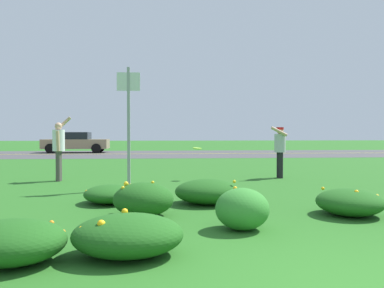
{
  "coord_description": "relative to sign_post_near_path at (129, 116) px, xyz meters",
  "views": [
    {
      "loc": [
        -1.81,
        -3.0,
        1.37
      ],
      "look_at": [
        -0.9,
        8.54,
        1.06
      ],
      "focal_mm": 37.6,
      "sensor_mm": 36.0,
      "label": 1
    }
  ],
  "objects": [
    {
      "name": "daylily_clump_front_left",
      "position": [
        -0.8,
        -5.53,
        -1.55
      ],
      "size": [
        1.14,
        1.01,
        0.46
      ],
      "color": "#1E5619",
      "rests_on": "ground"
    },
    {
      "name": "frisbee_lime",
      "position": [
        1.85,
        1.93,
        -0.86
      ],
      "size": [
        0.26,
        0.26,
        0.07
      ],
      "color": "#8CD133"
    },
    {
      "name": "car_tan_center_left",
      "position": [
        -5.22,
        19.1,
        -1.04
      ],
      "size": [
        4.5,
        2.0,
        1.45
      ],
      "color": "#937F60",
      "rests_on": "ground"
    },
    {
      "name": "ground_plane",
      "position": [
        2.58,
        5.01,
        -1.78
      ],
      "size": [
        120.0,
        120.0,
        0.0
      ],
      "primitive_type": "plane",
      "color": "#26601E"
    },
    {
      "name": "highway_strip",
      "position": [
        2.58,
        16.89,
        -1.78
      ],
      "size": [
        120.0,
        9.82,
        0.01
      ],
      "primitive_type": "cube",
      "color": "#424244",
      "rests_on": "ground"
    },
    {
      "name": "person_thrower_white_shirt",
      "position": [
        -2.14,
        1.91,
        -0.77
      ],
      "size": [
        0.49,
        0.5,
        1.87
      ],
      "color": "silver",
      "rests_on": "ground"
    },
    {
      "name": "daylily_clump_mid_center",
      "position": [
        3.93,
        -3.39,
        -1.56
      ],
      "size": [
        1.09,
        1.16,
        0.45
      ],
      "color": "#1E5619",
      "rests_on": "ground"
    },
    {
      "name": "daylily_clump_mid_left",
      "position": [
        1.93,
        -4.26,
        -1.49
      ],
      "size": [
        0.77,
        0.76,
        0.61
      ],
      "color": "#337F2D",
      "rests_on": "ground"
    },
    {
      "name": "daylily_clump_near_camera",
      "position": [
        1.69,
        -2.12,
        -1.55
      ],
      "size": [
        1.28,
        1.16,
        0.49
      ],
      "color": "#1E5619",
      "rests_on": "ground"
    },
    {
      "name": "daylily_clump_front_right",
      "position": [
        0.4,
        -5.36,
        -1.55
      ],
      "size": [
        1.25,
        1.06,
        0.51
      ],
      "color": "#1E5619",
      "rests_on": "ground"
    },
    {
      "name": "daylily_clump_front_center",
      "position": [
        0.49,
        -3.21,
        -1.5
      ],
      "size": [
        1.0,
        0.93,
        0.59
      ],
      "color": "#1E5619",
      "rests_on": "ground"
    },
    {
      "name": "daylily_clump_mid_right",
      "position": [
        -0.22,
        -1.89,
        -1.61
      ],
      "size": [
        1.02,
        1.12,
        0.36
      ],
      "color": "#1E5619",
      "rests_on": "ground"
    },
    {
      "name": "person_catcher_red_cap_gray_shirt",
      "position": [
        4.42,
        2.19,
        -0.83
      ],
      "size": [
        0.52,
        0.5,
        1.58
      ],
      "color": "#B2B2B7",
      "rests_on": "ground"
    },
    {
      "name": "highway_center_stripe",
      "position": [
        2.58,
        16.89,
        -1.78
      ],
      "size": [
        120.0,
        0.16,
        0.0
      ],
      "primitive_type": "cube",
      "color": "yellow",
      "rests_on": "ground"
    },
    {
      "name": "sign_post_near_path",
      "position": [
        0.0,
        0.0,
        0.0
      ],
      "size": [
        0.56,
        0.1,
        2.97
      ],
      "color": "#93969B",
      "rests_on": "ground"
    }
  ]
}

